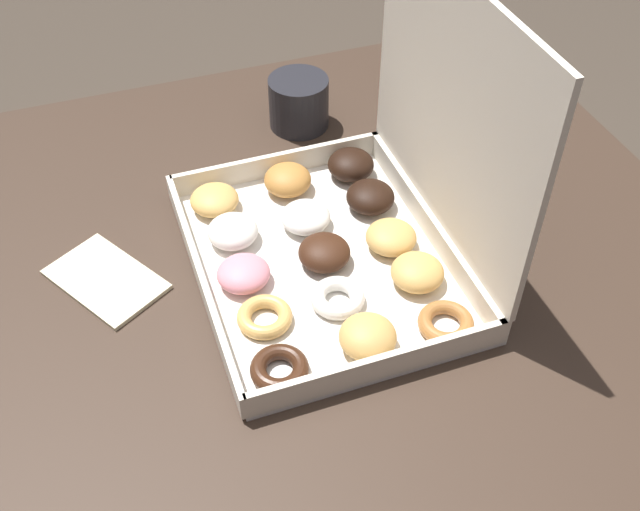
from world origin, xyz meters
The scene contains 4 objects.
dining_table centered at (0.00, 0.00, 0.64)m, with size 1.11×1.04×0.73m.
donut_box centered at (-0.07, 0.04, 0.79)m, with size 0.39×0.32×0.35m.
coffee_mug centered at (-0.37, 0.07, 0.77)m, with size 0.09×0.09×0.08m.
paper_napkin centered at (-0.12, -0.27, 0.73)m, with size 0.17×0.15×0.01m.
Camera 1 is at (0.57, -0.23, 1.42)m, focal length 42.00 mm.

